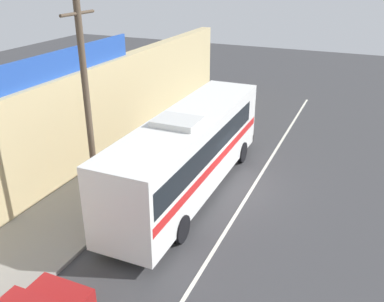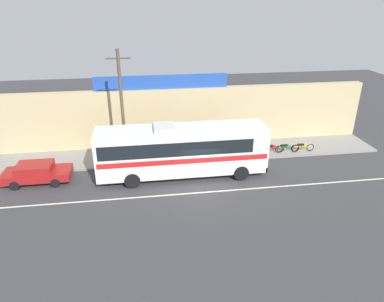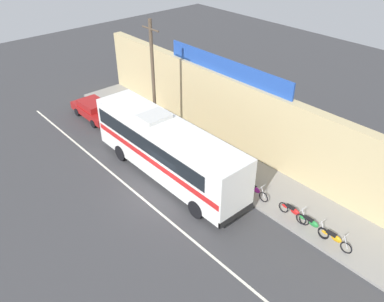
{
  "view_description": "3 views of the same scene",
  "coord_description": "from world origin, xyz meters",
  "px_view_note": "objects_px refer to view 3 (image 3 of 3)",
  "views": [
    {
      "loc": [
        -15.88,
        -4.88,
        9.2
      ],
      "look_at": [
        -0.62,
        1.76,
        1.76
      ],
      "focal_mm": 39.12,
      "sensor_mm": 36.0,
      "label": 1
    },
    {
      "loc": [
        -3.55,
        -19.67,
        11.52
      ],
      "look_at": [
        -0.32,
        2.24,
        1.59
      ],
      "focal_mm": 32.43,
      "sensor_mm": 36.0,
      "label": 2
    },
    {
      "loc": [
        14.32,
        -10.01,
        14.33
      ],
      "look_at": [
        0.24,
        2.46,
        2.12
      ],
      "focal_mm": 36.27,
      "sensor_mm": 36.0,
      "label": 3
    }
  ],
  "objects_px": {
    "utility_pole": "(153,82)",
    "pedestrian_near_shop": "(253,168)",
    "intercity_bus": "(166,147)",
    "motorcycle_black": "(255,190)",
    "motorcycle_blue": "(312,224)",
    "motorcycle_red": "(293,212)",
    "parked_car": "(94,109)",
    "motorcycle_green": "(334,239)"
  },
  "relations": [
    {
      "from": "utility_pole",
      "to": "pedestrian_near_shop",
      "type": "distance_m",
      "value": 8.57
    },
    {
      "from": "intercity_bus",
      "to": "motorcycle_black",
      "type": "relative_size",
      "value": 6.11
    },
    {
      "from": "intercity_bus",
      "to": "motorcycle_blue",
      "type": "bearing_deg",
      "value": 15.61
    },
    {
      "from": "motorcycle_blue",
      "to": "motorcycle_red",
      "type": "bearing_deg",
      "value": 177.44
    },
    {
      "from": "parked_car",
      "to": "pedestrian_near_shop",
      "type": "distance_m",
      "value": 13.97
    },
    {
      "from": "intercity_bus",
      "to": "parked_car",
      "type": "distance_m",
      "value": 9.76
    },
    {
      "from": "motorcycle_black",
      "to": "motorcycle_blue",
      "type": "bearing_deg",
      "value": 1.24
    },
    {
      "from": "motorcycle_green",
      "to": "pedestrian_near_shop",
      "type": "height_order",
      "value": "pedestrian_near_shop"
    },
    {
      "from": "motorcycle_black",
      "to": "motorcycle_red",
      "type": "xyz_separation_m",
      "value": [
        2.55,
        0.13,
        0.0
      ]
    },
    {
      "from": "motorcycle_red",
      "to": "motorcycle_black",
      "type": "bearing_deg",
      "value": -177.02
    },
    {
      "from": "parked_car",
      "to": "motorcycle_red",
      "type": "xyz_separation_m",
      "value": [
        17.19,
        2.01,
        -0.17
      ]
    },
    {
      "from": "motorcycle_blue",
      "to": "pedestrian_near_shop",
      "type": "height_order",
      "value": "pedestrian_near_shop"
    },
    {
      "from": "utility_pole",
      "to": "motorcycle_blue",
      "type": "bearing_deg",
      "value": 1.8
    },
    {
      "from": "intercity_bus",
      "to": "motorcycle_black",
      "type": "bearing_deg",
      "value": 25.23
    },
    {
      "from": "motorcycle_black",
      "to": "pedestrian_near_shop",
      "type": "height_order",
      "value": "pedestrian_near_shop"
    },
    {
      "from": "utility_pole",
      "to": "pedestrian_near_shop",
      "type": "bearing_deg",
      "value": 9.05
    },
    {
      "from": "motorcycle_black",
      "to": "pedestrian_near_shop",
      "type": "bearing_deg",
      "value": 135.94
    },
    {
      "from": "intercity_bus",
      "to": "motorcycle_green",
      "type": "distance_m",
      "value": 10.4
    },
    {
      "from": "motorcycle_blue",
      "to": "pedestrian_near_shop",
      "type": "relative_size",
      "value": 1.13
    },
    {
      "from": "motorcycle_blue",
      "to": "intercity_bus",
      "type": "bearing_deg",
      "value": -164.39
    },
    {
      "from": "motorcycle_red",
      "to": "motorcycle_blue",
      "type": "xyz_separation_m",
      "value": [
        1.16,
        -0.05,
        0.0
      ]
    },
    {
      "from": "motorcycle_red",
      "to": "motorcycle_green",
      "type": "bearing_deg",
      "value": -2.58
    },
    {
      "from": "parked_car",
      "to": "motorcycle_blue",
      "type": "relative_size",
      "value": 2.25
    },
    {
      "from": "motorcycle_black",
      "to": "utility_pole",
      "type": "bearing_deg",
      "value": -177.96
    },
    {
      "from": "utility_pole",
      "to": "motorcycle_red",
      "type": "bearing_deg",
      "value": 2.25
    },
    {
      "from": "motorcycle_red",
      "to": "motorcycle_blue",
      "type": "relative_size",
      "value": 0.99
    },
    {
      "from": "utility_pole",
      "to": "intercity_bus",
      "type": "bearing_deg",
      "value": -28.26
    },
    {
      "from": "pedestrian_near_shop",
      "to": "parked_car",
      "type": "bearing_deg",
      "value": -168.38
    },
    {
      "from": "motorcycle_blue",
      "to": "parked_car",
      "type": "bearing_deg",
      "value": -173.9
    },
    {
      "from": "motorcycle_green",
      "to": "pedestrian_near_shop",
      "type": "bearing_deg",
      "value": 171.35
    },
    {
      "from": "utility_pole",
      "to": "motorcycle_red",
      "type": "height_order",
      "value": "utility_pole"
    },
    {
      "from": "motorcycle_blue",
      "to": "pedestrian_near_shop",
      "type": "distance_m",
      "value": 4.79
    },
    {
      "from": "motorcycle_red",
      "to": "motorcycle_blue",
      "type": "distance_m",
      "value": 1.16
    },
    {
      "from": "motorcycle_blue",
      "to": "motorcycle_green",
      "type": "height_order",
      "value": "same"
    },
    {
      "from": "intercity_bus",
      "to": "motorcycle_red",
      "type": "distance_m",
      "value": 8.07
    },
    {
      "from": "motorcycle_blue",
      "to": "pedestrian_near_shop",
      "type": "bearing_deg",
      "value": 169.67
    },
    {
      "from": "motorcycle_red",
      "to": "parked_car",
      "type": "bearing_deg",
      "value": -173.32
    },
    {
      "from": "intercity_bus",
      "to": "parked_car",
      "type": "height_order",
      "value": "intercity_bus"
    },
    {
      "from": "intercity_bus",
      "to": "utility_pole",
      "type": "bearing_deg",
      "value": 151.74
    },
    {
      "from": "parked_car",
      "to": "motorcycle_red",
      "type": "height_order",
      "value": "parked_car"
    },
    {
      "from": "motorcycle_green",
      "to": "intercity_bus",
      "type": "bearing_deg",
      "value": -166.69
    },
    {
      "from": "intercity_bus",
      "to": "parked_car",
      "type": "bearing_deg",
      "value": 177.23
    }
  ]
}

